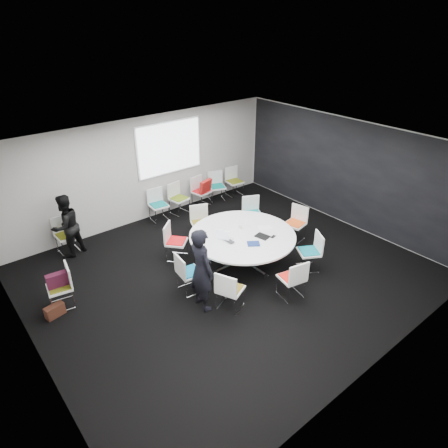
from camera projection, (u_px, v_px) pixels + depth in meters
room_shell at (232, 216)px, 8.23m from camera, size 8.08×7.08×2.88m
conference_table at (242, 241)px, 8.97m from camera, size 2.38×2.38×0.73m
projection_screen at (170, 148)px, 10.77m from camera, size 1.90×0.03×1.35m
chair_ring_a at (295, 230)px, 10.01m from camera, size 0.53×0.54×0.88m
chair_ring_b at (252, 220)px, 10.48m from camera, size 0.61×0.61×0.88m
chair_ring_c at (201, 230)px, 10.02m from camera, size 0.60×0.59×0.88m
chair_ring_d at (176, 248)px, 9.24m from camera, size 0.64×0.64×0.88m
chair_ring_e at (189, 280)px, 8.16m from camera, size 0.50×0.51×0.88m
chair_ring_f at (230, 297)px, 7.68m from camera, size 0.60×0.60×0.88m
chair_ring_g at (291, 285)px, 8.01m from camera, size 0.54×0.53×0.88m
chair_ring_h at (309, 258)px, 8.86m from camera, size 0.62×0.62×0.88m
chair_back_a at (159, 211)px, 10.95m from camera, size 0.50×0.49×0.88m
chair_back_b at (179, 204)px, 11.32m from camera, size 0.53×0.52×0.88m
chair_back_c at (201, 197)px, 11.75m from camera, size 0.52×0.51×0.88m
chair_back_d at (217, 192)px, 12.08m from camera, size 0.59×0.58×0.88m
chair_back_e at (234, 187)px, 12.43m from camera, size 0.51×0.50×0.88m
chair_spare_left at (62, 294)px, 7.75m from camera, size 0.52×0.53×0.88m
chair_person_back at (68, 241)px, 9.50m from camera, size 0.47×0.46×0.88m
person_main at (201, 270)px, 7.47m from camera, size 0.44×0.64×1.72m
person_back at (66, 226)px, 9.16m from camera, size 0.89×0.79×1.53m
laptop at (230, 240)px, 8.65m from camera, size 0.21×0.31×0.02m
laptop_lid at (223, 235)px, 8.61m from camera, size 0.15×0.28×0.22m
notebook_black at (262, 236)px, 8.79m from camera, size 0.28×0.34×0.02m
tablet_folio at (253, 244)px, 8.51m from camera, size 0.33×0.31×0.03m
papers_right at (249, 221)px, 9.43m from camera, size 0.35×0.37×0.00m
papers_front at (265, 228)px, 9.16m from camera, size 0.36×0.33×0.00m
cup at (240, 227)px, 9.11m from camera, size 0.08×0.08×0.09m
phone at (273, 237)px, 8.80m from camera, size 0.15×0.10×0.01m
maroon_bag at (58, 280)px, 7.58m from camera, size 0.41×0.18×0.28m
brown_bag at (55, 311)px, 7.56m from camera, size 0.38×0.23×0.24m
red_jacket at (206, 186)px, 11.39m from camera, size 0.47×0.27×0.36m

